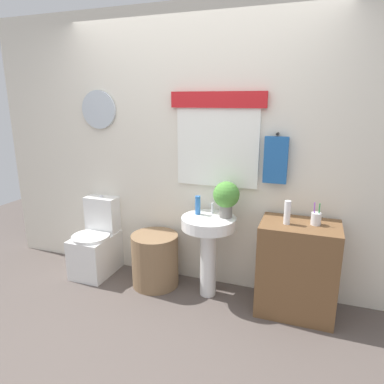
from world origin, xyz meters
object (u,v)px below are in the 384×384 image
(toilet, at_px, (97,244))
(laundry_hamper, at_px, (155,260))
(toothbrush_cup, at_px, (316,219))
(soap_bottle, at_px, (198,205))
(lotion_bottle, at_px, (287,212))
(pedestal_sink, at_px, (208,238))
(potted_plant, at_px, (226,196))
(wooden_cabinet, at_px, (297,269))

(toilet, xyz_separation_m, laundry_hamper, (0.69, -0.04, -0.05))
(laundry_hamper, bearing_deg, toothbrush_cup, 0.79)
(soap_bottle, relative_size, toothbrush_cup, 0.93)
(toilet, relative_size, soap_bottle, 4.69)
(toothbrush_cup, bearing_deg, lotion_bottle, -164.93)
(laundry_hamper, xyz_separation_m, toothbrush_cup, (1.44, 0.02, 0.59))
(pedestal_sink, relative_size, potted_plant, 2.35)
(toothbrush_cup, bearing_deg, soap_bottle, 178.30)
(soap_bottle, bearing_deg, toothbrush_cup, -1.70)
(pedestal_sink, xyz_separation_m, wooden_cabinet, (0.78, -0.00, -0.17))
(toilet, xyz_separation_m, potted_plant, (1.37, 0.02, 0.65))
(potted_plant, bearing_deg, toothbrush_cup, -3.04)
(toothbrush_cup, bearing_deg, laundry_hamper, -179.21)
(laundry_hamper, xyz_separation_m, soap_bottle, (0.42, 0.05, 0.59))
(laundry_hamper, height_order, toothbrush_cup, toothbrush_cup)
(wooden_cabinet, relative_size, soap_bottle, 4.65)
(wooden_cabinet, bearing_deg, laundry_hamper, 180.00)
(soap_bottle, relative_size, lotion_bottle, 0.88)
(laundry_hamper, distance_m, wooden_cabinet, 1.33)
(laundry_hamper, xyz_separation_m, lotion_bottle, (1.21, -0.04, 0.64))
(lotion_bottle, bearing_deg, wooden_cabinet, 19.79)
(pedestal_sink, bearing_deg, soap_bottle, 157.38)
(lotion_bottle, bearing_deg, pedestal_sink, 176.59)
(laundry_hamper, xyz_separation_m, pedestal_sink, (0.54, 0.00, 0.31))
(pedestal_sink, bearing_deg, wooden_cabinet, -0.00)
(wooden_cabinet, distance_m, soap_bottle, 1.01)
(wooden_cabinet, xyz_separation_m, potted_plant, (-0.64, 0.06, 0.56))
(toilet, height_order, laundry_hamper, toilet)
(laundry_hamper, relative_size, wooden_cabinet, 0.65)
(pedestal_sink, distance_m, wooden_cabinet, 0.80)
(toilet, relative_size, potted_plant, 2.49)
(toilet, bearing_deg, lotion_bottle, -2.27)
(wooden_cabinet, relative_size, toothbrush_cup, 4.32)
(potted_plant, xyz_separation_m, lotion_bottle, (0.53, -0.10, -0.06))
(potted_plant, height_order, lotion_bottle, potted_plant)
(toilet, relative_size, toothbrush_cup, 4.37)
(toilet, distance_m, toothbrush_cup, 2.19)
(laundry_hamper, bearing_deg, potted_plant, 5.02)
(laundry_hamper, height_order, lotion_bottle, lotion_bottle)
(toilet, bearing_deg, soap_bottle, 0.74)
(wooden_cabinet, height_order, soap_bottle, soap_bottle)
(lotion_bottle, distance_m, toothbrush_cup, 0.23)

